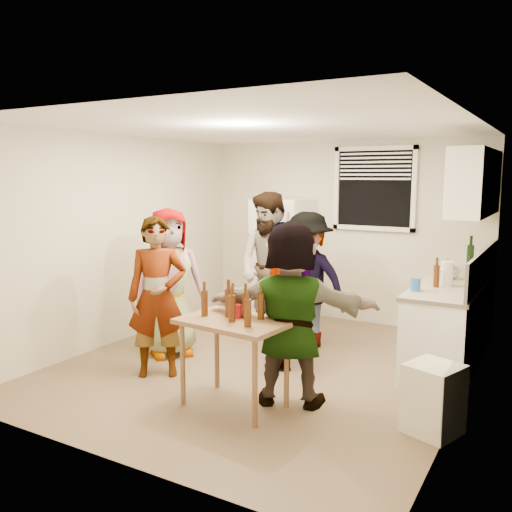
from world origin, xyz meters
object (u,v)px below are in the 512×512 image
Objects in this scene: wine_bottle at (469,271)px; guest_black at (282,366)px; blue_cup at (415,291)px; red_cup at (237,318)px; guest_orange at (290,403)px; guest_back_right at (306,347)px; beer_bottle_table at (229,317)px; guest_grey at (171,354)px; beer_bottle_counter at (436,287)px; kettle at (450,279)px; guest_back_left at (271,341)px; refrigerator at (282,259)px; guest_stripe at (159,374)px; trash_bin at (433,402)px; serving_table at (235,405)px.

guest_black is at bearing -131.61° from wine_bottle.
red_cup is (-1.21, -1.37, -0.11)m from blue_cup.
guest_back_right is at bearing -87.76° from guest_orange.
beer_bottle_table is at bearing -79.91° from guest_back_right.
beer_bottle_counter is at bearing -33.60° from guest_grey.
guest_back_right is (-1.52, -0.42, -0.90)m from kettle.
beer_bottle_table is at bearing 8.75° from guest_orange.
guest_black is (0.01, 1.04, -0.79)m from beer_bottle_table.
guest_grey is (-1.29, 0.78, -0.79)m from beer_bottle_table.
guest_back_left is at bearing -170.74° from guest_back_right.
guest_orange is (1.41, -2.60, -0.85)m from refrigerator.
guest_back_right is at bearing -50.65° from refrigerator.
guest_back_right is at bearing 22.94° from guest_stripe.
guest_stripe is at bearing -148.73° from beer_bottle_counter.
refrigerator is 1.62m from guest_back_right.
trash_bin is 2.72m from guest_stripe.
beer_bottle_counter is 1.80m from guest_black.
red_cup is at bearing 4.29° from beer_bottle_table.
beer_bottle_table is 1.31m from guest_black.
beer_bottle_table is at bearing -119.31° from wine_bottle.
blue_cup is (-0.19, -0.81, 0.00)m from kettle.
guest_back_left is at bearing 168.00° from blue_cup.
blue_cup is at bearing -101.26° from wine_bottle.
guest_grey is (-1.38, 0.84, 0.00)m from serving_table.
trash_bin reaches higher than guest_back_left.
refrigerator is 0.93× the size of guest_back_left.
kettle is 2.59m from red_cup.
refrigerator is at bearing 107.91° from beer_bottle_table.
guest_stripe is at bearing -77.26° from guest_black.
beer_bottle_counter is 0.14× the size of guest_orange.
wine_bottle is (0.10, 0.63, -0.00)m from kettle.
serving_table is 0.60× the size of guest_black.
wine_bottle is 3.64m from guest_grey.
red_cup is at bearing -77.26° from guest_back_right.
wine_bottle is 1.40× the size of beer_bottle_counter.
trash_bin is (0.14, -2.53, -0.65)m from wine_bottle.
beer_bottle_counter is at bearing 50.96° from red_cup.
guest_grey is at bearing 148.77° from serving_table.
refrigerator is 1.03× the size of guest_orange.
guest_black is at bearing -50.69° from guest_back_left.
beer_bottle_counter is at bearing 64.98° from blue_cup.
trash_bin is 2.70m from guest_back_left.
beer_bottle_counter is (2.35, -1.16, 0.05)m from refrigerator.
kettle is at bearing 97.30° from trash_bin.
wine_bottle is 0.19× the size of guest_stripe.
trash_bin is 0.35× the size of guest_back_right.
serving_table is 0.58× the size of guest_back_right.
trash_bin is at bearing -31.16° from guest_back_right.
serving_table is (-1.63, -0.35, -0.25)m from trash_bin.
wine_bottle is at bearing 110.81° from guest_black.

